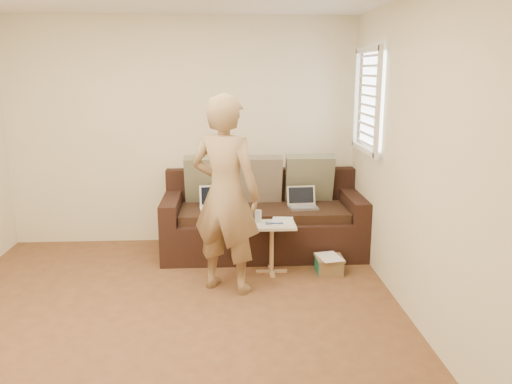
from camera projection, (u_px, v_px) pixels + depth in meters
floor at (165, 330)px, 4.08m from camera, size 4.50×4.50×0.00m
wall_back at (183, 132)px, 5.97m from camera, size 4.00×0.00×4.00m
wall_front at (65, 301)px, 1.59m from camera, size 4.00×0.00×4.00m
wall_right at (425, 165)px, 3.89m from camera, size 0.00×4.50×4.50m
window_blinds at (368, 100)px, 5.25m from camera, size 0.12×0.88×1.08m
sofa at (263, 215)px, 5.75m from camera, size 2.20×0.95×0.85m
pillow_left at (209, 179)px, 5.88m from camera, size 0.55×0.29×0.57m
pillow_mid at (257, 179)px, 5.87m from camera, size 0.55×0.27×0.57m
pillow_right at (309, 178)px, 5.94m from camera, size 0.55×0.28×0.57m
laptop_silver at (303, 208)px, 5.68m from camera, size 0.33×0.25×0.21m
laptop_white at (216, 210)px, 5.62m from camera, size 0.37×0.28×0.25m
person at (226, 195)px, 4.64m from camera, size 0.79×0.69×1.82m
side_table at (272, 248)px, 5.19m from camera, size 0.47×0.33×0.51m
drinking_glass at (258, 216)px, 5.18m from camera, size 0.07×0.07×0.12m
scissors at (274, 223)px, 5.11m from camera, size 0.18×0.10×0.02m
paper_on_table at (283, 221)px, 5.22m from camera, size 0.25×0.33×0.00m
striped_box at (329, 265)px, 5.21m from camera, size 0.27×0.27×0.17m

